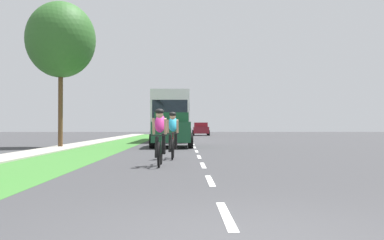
% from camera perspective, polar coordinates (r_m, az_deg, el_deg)
% --- Properties ---
extents(ground_plane, '(120.00, 120.00, 0.00)m').
position_cam_1_polar(ground_plane, '(24.29, 0.29, -3.39)').
color(ground_plane, '#38383A').
extents(grass_verge, '(2.63, 70.00, 0.01)m').
position_cam_1_polar(grass_verge, '(24.62, -10.44, -3.34)').
color(grass_verge, '#38722D').
rests_on(grass_verge, ground_plane).
extents(sidewalk_concrete, '(1.56, 70.00, 0.10)m').
position_cam_1_polar(sidewalk_concrete, '(25.05, -15.17, -3.28)').
color(sidewalk_concrete, '#9E998E').
rests_on(sidewalk_concrete, ground_plane).
extents(lane_markings_center, '(0.12, 54.30, 0.01)m').
position_cam_1_polar(lane_markings_center, '(28.29, 0.12, -3.02)').
color(lane_markings_center, white).
rests_on(lane_markings_center, ground_plane).
extents(cyclist_lead, '(0.42, 1.72, 1.58)m').
position_cam_1_polar(cyclist_lead, '(12.31, -4.12, -2.15)').
color(cyclist_lead, black).
rests_on(cyclist_lead, ground_plane).
extents(cyclist_trailing, '(0.42, 1.72, 1.58)m').
position_cam_1_polar(cyclist_trailing, '(15.00, -2.48, -1.91)').
color(cyclist_trailing, black).
rests_on(cyclist_trailing, ground_plane).
extents(suv_dark_green, '(2.15, 4.70, 1.79)m').
position_cam_1_polar(suv_dark_green, '(23.41, -2.55, -1.17)').
color(suv_dark_green, '#194C2D').
rests_on(suv_dark_green, ground_plane).
extents(bus_white, '(2.78, 11.60, 3.48)m').
position_cam_1_polar(bus_white, '(34.02, -2.53, 0.69)').
color(bus_white, silver).
rests_on(bus_white, ground_plane).
extents(sedan_maroon, '(1.98, 4.30, 1.52)m').
position_cam_1_polar(sedan_maroon, '(52.39, 1.13, -1.15)').
color(sedan_maroon, maroon).
rests_on(sedan_maroon, ground_plane).
extents(street_tree_near, '(3.59, 3.59, 7.58)m').
position_cam_1_polar(street_tree_near, '(24.48, -16.46, 9.80)').
color(street_tree_near, brown).
rests_on(street_tree_near, ground_plane).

